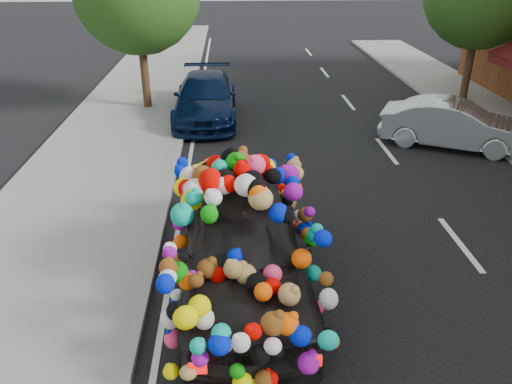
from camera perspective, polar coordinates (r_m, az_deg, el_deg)
ground at (r=9.72m, az=2.54°, el=-6.55°), size 100.00×100.00×0.00m
sidewalk at (r=10.24m, az=-22.33°, el=-6.50°), size 4.00×60.00×0.12m
kerb at (r=9.76m, az=-11.41°, el=-6.52°), size 0.15×60.00×0.13m
lane_markings at (r=10.66m, az=22.27°, el=-5.47°), size 6.00×50.00×0.01m
plush_art_car at (r=8.04m, az=-1.54°, el=-3.88°), size 2.54×5.31×2.37m
navy_sedan at (r=17.06m, az=-5.78°, el=10.65°), size 2.03×4.98×1.44m
silver_hatchback at (r=15.55m, az=21.67°, el=7.19°), size 4.28×3.09×1.34m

